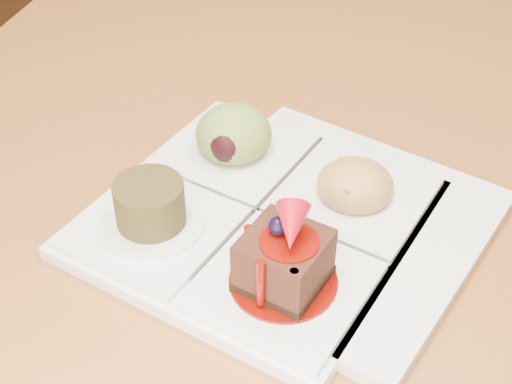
# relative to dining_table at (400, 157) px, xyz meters

# --- Properties ---
(dining_table) EXTENTS (1.00, 1.80, 0.75)m
(dining_table) POSITION_rel_dining_table_xyz_m (0.00, 0.00, 0.00)
(dining_table) COLOR #A15629
(dining_table) RESTS_ON ground
(sampler_plate) EXTENTS (0.31, 0.31, 0.10)m
(sampler_plate) POSITION_rel_dining_table_xyz_m (-0.10, -0.21, 0.09)
(sampler_plate) COLOR white
(sampler_plate) RESTS_ON dining_table
(second_plate) EXTENTS (0.30, 0.30, 0.01)m
(second_plate) POSITION_rel_dining_table_xyz_m (-0.05, -0.21, 0.07)
(second_plate) COLOR white
(second_plate) RESTS_ON dining_table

